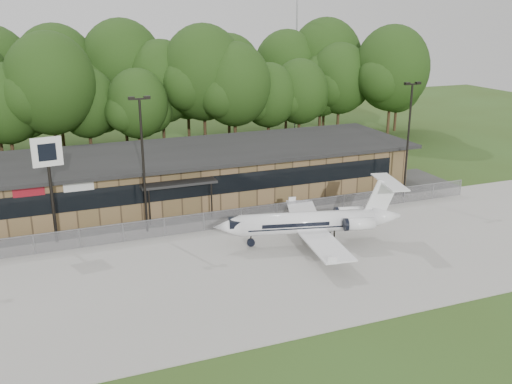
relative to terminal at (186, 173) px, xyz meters
name	(u,v)px	position (x,y,z in m)	size (l,w,h in m)	color
ground	(302,327)	(0.00, -23.94, -2.18)	(160.00, 160.00, 0.00)	#354719
apron	(249,266)	(0.00, -15.94, -2.14)	(64.00, 18.00, 0.08)	#9E9B93
parking_lot	(200,211)	(0.00, -4.44, -2.15)	(50.00, 9.00, 0.06)	#383835
terminal	(186,173)	(0.00, 0.00, 0.00)	(41.00, 11.65, 4.30)	olive
fence	(216,220)	(0.00, -8.94, -1.40)	(46.00, 0.04, 1.52)	gray
treeline	(144,88)	(0.00, 18.06, 5.32)	(72.00, 12.00, 15.00)	#203912
radio_mast	(296,38)	(22.00, 24.06, 10.32)	(0.20, 0.20, 25.00)	gray
light_pole_mid	(143,155)	(-5.00, -7.44, 3.80)	(1.55, 0.30, 10.23)	black
light_pole_right	(409,132)	(18.00, -7.44, 3.80)	(1.55, 0.30, 10.23)	black
business_jet	(314,223)	(5.59, -14.12, -0.54)	(13.54, 12.18, 4.58)	white
pole_sign	(48,163)	(-11.47, -7.14, 3.75)	(2.04, 0.49, 7.74)	black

